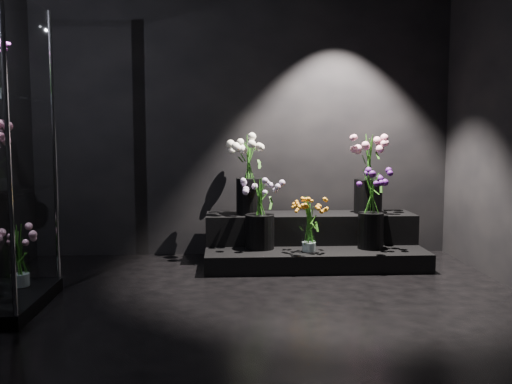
{
  "coord_description": "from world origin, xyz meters",
  "views": [
    {
      "loc": [
        -0.18,
        -3.52,
        1.19
      ],
      "look_at": [
        0.08,
        1.2,
        0.69
      ],
      "focal_mm": 40.0,
      "sensor_mm": 36.0,
      "label": 1
    }
  ],
  "objects": [
    {
      "name": "bouquet_lilac",
      "position": [
        0.12,
        1.45,
        0.52
      ],
      "size": [
        0.48,
        0.48,
        0.62
      ],
      "rotation": [
        0.0,
        0.0,
        0.41
      ],
      "color": "black",
      "rests_on": "display_riser"
    },
    {
      "name": "bouquet_pink_roses",
      "position": [
        1.16,
        1.74,
        0.83
      ],
      "size": [
        0.43,
        0.43,
        0.73
      ],
      "rotation": [
        0.0,
        0.0,
        0.28
      ],
      "color": "black",
      "rests_on": "display_riser"
    },
    {
      "name": "display_riser",
      "position": [
        0.61,
        1.61,
        0.18
      ],
      "size": [
        1.94,
        0.86,
        0.43
      ],
      "color": "black",
      "rests_on": "floor"
    },
    {
      "name": "floor",
      "position": [
        0.0,
        0.0,
        0.0
      ],
      "size": [
        4.0,
        4.0,
        0.0
      ],
      "primitive_type": "plane",
      "color": "black",
      "rests_on": "ground"
    },
    {
      "name": "wall_back",
      "position": [
        0.0,
        2.0,
        1.4
      ],
      "size": [
        4.0,
        0.0,
        4.0
      ],
      "primitive_type": "plane",
      "rotation": [
        1.57,
        0.0,
        0.0
      ],
      "color": "black",
      "rests_on": "floor"
    },
    {
      "name": "bouquet_case_base_pink",
      "position": [
        -1.65,
        0.54,
        0.33
      ],
      "size": [
        0.36,
        0.36,
        0.44
      ],
      "rotation": [
        0.0,
        0.0,
        -0.2
      ],
      "color": "white",
      "rests_on": "display_case"
    },
    {
      "name": "bouquet_cream_roses",
      "position": [
        0.04,
        1.71,
        0.85
      ],
      "size": [
        0.39,
        0.39,
        0.72
      ],
      "rotation": [
        0.0,
        0.0,
        -0.08
      ],
      "color": "black",
      "rests_on": "display_riser"
    },
    {
      "name": "bouquet_purple",
      "position": [
        1.11,
        1.4,
        0.55
      ],
      "size": [
        0.32,
        0.32,
        0.7
      ],
      "rotation": [
        0.0,
        0.0,
        0.06
      ],
      "color": "black",
      "rests_on": "display_riser"
    },
    {
      "name": "wall_front",
      "position": [
        0.0,
        -2.0,
        1.4
      ],
      "size": [
        4.0,
        0.0,
        4.0
      ],
      "primitive_type": "plane",
      "rotation": [
        -1.57,
        0.0,
        0.0
      ],
      "color": "black",
      "rests_on": "floor"
    },
    {
      "name": "bouquet_orange_bells",
      "position": [
        0.54,
        1.3,
        0.41
      ],
      "size": [
        0.33,
        0.33,
        0.47
      ],
      "rotation": [
        0.0,
        0.0,
        0.34
      ],
      "color": "white",
      "rests_on": "display_riser"
    }
  ]
}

